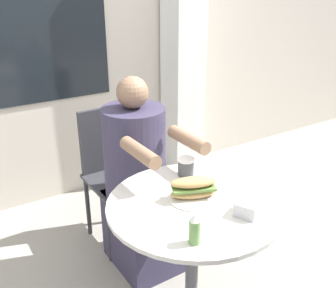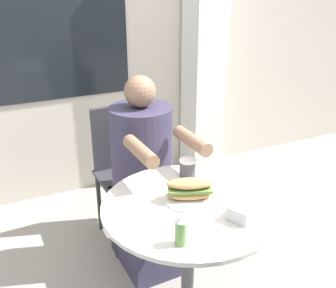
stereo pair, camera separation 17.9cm
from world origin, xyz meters
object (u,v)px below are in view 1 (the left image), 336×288
object	(u,v)px
sandwich_on_plate	(193,190)
drink_cup	(186,167)
diner_chair	(113,163)
condiment_bottle	(195,229)
cafe_table	(193,238)
seated_diner	(139,189)

from	to	relation	value
sandwich_on_plate	drink_cup	xyz separation A→B (m)	(0.10, 0.20, -0.00)
drink_cup	diner_chair	bearing A→B (deg)	97.66
condiment_bottle	diner_chair	bearing A→B (deg)	80.91
cafe_table	diner_chair	xyz separation A→B (m)	(0.02, 0.92, -0.01)
seated_diner	sandwich_on_plate	distance (m)	0.60
seated_diner	diner_chair	bearing A→B (deg)	-90.95
cafe_table	drink_cup	world-z (taller)	drink_cup
seated_diner	condiment_bottle	distance (m)	0.86
cafe_table	condiment_bottle	size ratio (longest dim) A/B	6.10
cafe_table	diner_chair	world-z (taller)	diner_chair
sandwich_on_plate	drink_cup	distance (m)	0.22
drink_cup	condiment_bottle	distance (m)	0.54
cafe_table	condiment_bottle	bearing A→B (deg)	-125.07
cafe_table	seated_diner	distance (m)	0.57
drink_cup	seated_diner	bearing A→B (deg)	104.74
seated_diner	drink_cup	bearing A→B (deg)	103.25
diner_chair	sandwich_on_plate	bearing A→B (deg)	88.16
seated_diner	sandwich_on_plate	size ratio (longest dim) A/B	5.14
diner_chair	drink_cup	xyz separation A→B (m)	(0.09, -0.69, 0.24)
sandwich_on_plate	drink_cup	world-z (taller)	sandwich_on_plate
diner_chair	drink_cup	bearing A→B (deg)	96.16
diner_chair	seated_diner	distance (m)	0.35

